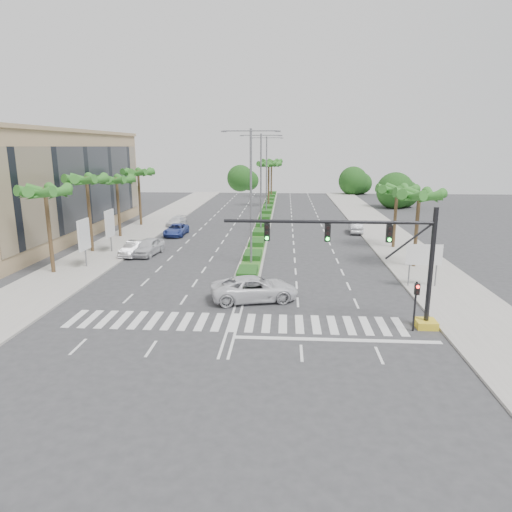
{
  "coord_description": "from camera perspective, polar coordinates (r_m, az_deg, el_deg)",
  "views": [
    {
      "loc": [
        3.06,
        -26.05,
        10.51
      ],
      "look_at": [
        1.03,
        5.06,
        3.0
      ],
      "focal_mm": 32.0,
      "sensor_mm": 36.0,
      "label": 1
    }
  ],
  "objects": [
    {
      "name": "ground",
      "position": [
        28.25,
        -2.78,
        -8.31
      ],
      "size": [
        160.0,
        160.0,
        0.0
      ],
      "primitive_type": "plane",
      "color": "#333335",
      "rests_on": "ground"
    },
    {
      "name": "footpath_right",
      "position": [
        48.75,
        18.06,
        0.51
      ],
      "size": [
        6.0,
        120.0,
        0.15
      ],
      "primitive_type": "cube",
      "color": "gray",
      "rests_on": "ground"
    },
    {
      "name": "footpath_left",
      "position": [
        50.62,
        -17.5,
        1.01
      ],
      "size": [
        6.0,
        120.0,
        0.15
      ],
      "primitive_type": "cube",
      "color": "gray",
      "rests_on": "ground"
    },
    {
      "name": "median",
      "position": [
        71.87,
        1.26,
        5.21
      ],
      "size": [
        2.2,
        75.0,
        0.2
      ],
      "primitive_type": "cube",
      "color": "gray",
      "rests_on": "ground"
    },
    {
      "name": "median_grass",
      "position": [
        71.85,
        1.26,
        5.31
      ],
      "size": [
        1.8,
        75.0,
        0.04
      ],
      "primitive_type": "cube",
      "color": "#275E20",
      "rests_on": "median"
    },
    {
      "name": "building",
      "position": [
        59.78,
        -25.63,
        7.91
      ],
      "size": [
        12.0,
        36.0,
        12.0
      ],
      "primitive_type": "cube",
      "color": "tan",
      "rests_on": "ground"
    },
    {
      "name": "signal_gantry",
      "position": [
        27.69,
        16.58,
        -1.78
      ],
      "size": [
        12.6,
        1.2,
        7.2
      ],
      "color": "gold",
      "rests_on": "ground"
    },
    {
      "name": "pedestrian_signal",
      "position": [
        27.79,
        19.36,
        -4.99
      ],
      "size": [
        0.28,
        0.36,
        3.0
      ],
      "color": "black",
      "rests_on": "ground"
    },
    {
      "name": "direction_sign",
      "position": [
        36.5,
        20.25,
        -0.06
      ],
      "size": [
        2.7,
        0.11,
        3.4
      ],
      "color": "slate",
      "rests_on": "ground"
    },
    {
      "name": "billboard_near",
      "position": [
        42.58,
        -20.71,
        2.45
      ],
      "size": [
        0.18,
        2.1,
        4.35
      ],
      "color": "slate",
      "rests_on": "ground"
    },
    {
      "name": "billboard_far",
      "position": [
        48.01,
        -17.81,
        3.85
      ],
      "size": [
        0.18,
        2.1,
        4.35
      ],
      "color": "slate",
      "rests_on": "ground"
    },
    {
      "name": "palm_left_near",
      "position": [
        41.19,
        -24.83,
        6.99
      ],
      "size": [
        4.57,
        4.68,
        7.55
      ],
      "color": "brown",
      "rests_on": "ground"
    },
    {
      "name": "palm_left_mid",
      "position": [
        48.31,
        -20.4,
        8.64
      ],
      "size": [
        4.57,
        4.68,
        7.95
      ],
      "color": "brown",
      "rests_on": "ground"
    },
    {
      "name": "palm_left_far",
      "position": [
        55.74,
        -17.03,
        8.83
      ],
      "size": [
        4.57,
        4.68,
        7.35
      ],
      "color": "brown",
      "rests_on": "ground"
    },
    {
      "name": "palm_left_end",
      "position": [
        63.25,
        -14.5,
        9.83
      ],
      "size": [
        4.57,
        4.68,
        7.75
      ],
      "color": "brown",
      "rests_on": "ground"
    },
    {
      "name": "palm_right_near",
      "position": [
        41.87,
        19.72,
        6.86
      ],
      "size": [
        4.57,
        4.68,
        7.05
      ],
      "color": "brown",
      "rests_on": "ground"
    },
    {
      "name": "palm_right_far",
      "position": [
        49.6,
        17.21,
        7.63
      ],
      "size": [
        4.57,
        4.68,
        6.75
      ],
      "color": "brown",
      "rests_on": "ground"
    },
    {
      "name": "palm_median_a",
      "position": [
        81.17,
        1.6,
        11.18
      ],
      "size": [
        4.57,
        4.68,
        8.05
      ],
      "color": "brown",
      "rests_on": "ground"
    },
    {
      "name": "palm_median_b",
      "position": [
        96.15,
        1.95,
        11.55
      ],
      "size": [
        4.57,
        4.68,
        8.05
      ],
      "color": "brown",
      "rests_on": "ground"
    },
    {
      "name": "streetlight_near",
      "position": [
        40.33,
        -0.64,
        8.28
      ],
      "size": [
        5.1,
        0.25,
        12.0
      ],
      "color": "slate",
      "rests_on": "ground"
    },
    {
      "name": "streetlight_mid",
      "position": [
        56.25,
        0.62,
        9.77
      ],
      "size": [
        5.1,
        0.25,
        12.0
      ],
      "color": "slate",
      "rests_on": "ground"
    },
    {
      "name": "streetlight_far",
      "position": [
        72.21,
        1.32,
        10.6
      ],
      "size": [
        5.1,
        0.25,
        12.0
      ],
      "color": "slate",
      "rests_on": "ground"
    },
    {
      "name": "car_parked_a",
      "position": [
        46.47,
        -13.34,
        1.15
      ],
      "size": [
        2.59,
        5.07,
        1.65
      ],
      "primitive_type": "imported",
      "rotation": [
        0.0,
        0.0,
        -0.13
      ],
      "color": "silver",
      "rests_on": "ground"
    },
    {
      "name": "car_parked_b",
      "position": [
        46.53,
        -14.98,
        0.93
      ],
      "size": [
        2.0,
        4.48,
        1.43
      ],
      "primitive_type": "imported",
      "rotation": [
        0.0,
        0.0,
        -0.11
      ],
      "color": "#ADACB1",
      "rests_on": "ground"
    },
    {
      "name": "car_parked_c",
      "position": [
        56.02,
        -9.95,
        3.24
      ],
      "size": [
        2.34,
        4.99,
        1.38
      ],
      "primitive_type": "imported",
      "rotation": [
        0.0,
        0.0,
        -0.01
      ],
      "color": "#314598",
      "rests_on": "ground"
    },
    {
      "name": "car_parked_d",
      "position": [
        62.56,
        -9.91,
        4.26
      ],
      "size": [
        2.38,
        4.61,
        1.28
      ],
      "primitive_type": "imported",
      "rotation": [
        0.0,
        0.0,
        -0.14
      ],
      "color": "silver",
      "rests_on": "ground"
    },
    {
      "name": "car_crossing",
      "position": [
        31.89,
        -0.18,
        -4.09
      ],
      "size": [
        6.58,
        4.18,
        1.69
      ],
      "primitive_type": "imported",
      "rotation": [
        0.0,
        0.0,
        1.81
      ],
      "color": "silver",
      "rests_on": "ground"
    },
    {
      "name": "car_right",
      "position": [
        58.12,
        12.35,
        3.52
      ],
      "size": [
        1.7,
        4.33,
        1.4
      ],
      "primitive_type": "imported",
      "rotation": [
        0.0,
        0.0,
        3.09
      ],
      "color": "#B3B2B7",
      "rests_on": "ground"
    }
  ]
}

